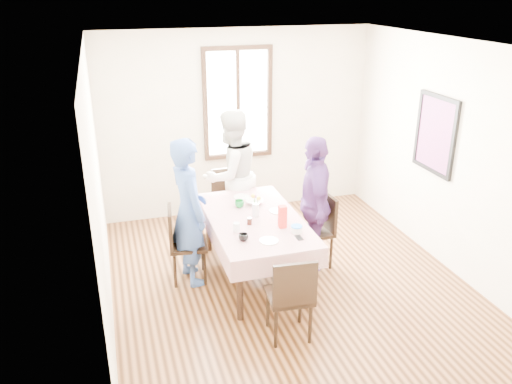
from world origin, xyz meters
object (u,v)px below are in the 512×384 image
Objects in this scene: person_left at (188,212)px; person_far at (230,175)px; chair_near at (289,295)px; dining_table at (255,248)px; chair_left at (188,244)px; person_right at (313,203)px; chair_far at (230,204)px; chair_right at (313,231)px.

person_far is at bearing -47.49° from person_left.
chair_near is 0.53× the size of person_left.
chair_left is at bearing 168.09° from dining_table.
chair_left is 0.55× the size of person_right.
chair_far is at bearing -131.87° from person_right.
chair_right is 1.55m from person_left.
chair_left is 1.53m from chair_near.
person_far is (0.76, 0.99, 0.43)m from chair_left.
chair_right and chair_far have the same top height.
chair_far is at bearing -114.77° from person_far.
chair_right and chair_near have the same top height.
chair_left is 0.41m from person_left.
person_right is (0.73, 0.05, 0.45)m from dining_table.
dining_table is at bearing 94.98° from chair_near.
person_far is (-0.76, 1.09, 0.43)m from chair_right.
chair_right is at bearing 4.02° from dining_table.
dining_table is at bearing -71.14° from person_right.
person_far reaches higher than chair_near.
chair_far is at bearing 30.42° from chair_right.
dining_table is at bearing 86.85° from chair_far.
person_far reaches higher than chair_far.
chair_left is 1.00× the size of chair_far.
chair_near is 0.55× the size of person_right.
person_right is (1.47, -0.11, -0.04)m from person_left.
person_left is 1.47m from person_right.
person_far reaches higher than chair_right.
person_right reaches higher than chair_near.
chair_far is 0.43m from person_far.
chair_left is 1.00× the size of chair_right.
person_far is 1.07× the size of person_right.
person_right is at bearing -104.95° from person_left.
chair_right is 1.44m from chair_near.
person_left reaches higher than chair_right.
person_right is (1.49, -0.11, 0.37)m from chair_left.
person_right is at bearing 63.93° from chair_near.
person_left reaches higher than chair_left.
chair_near is at bearing 144.57° from chair_right.
chair_near is 0.51× the size of person_far.
chair_left is 0.53× the size of person_left.
chair_near is at bearing 36.98° from chair_left.
person_right is at bearing 99.14° from person_far.
dining_table is 0.96× the size of person_far.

